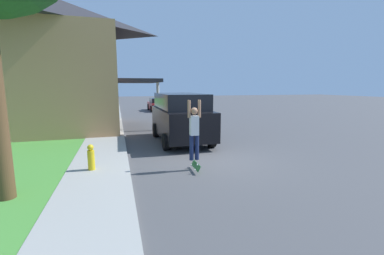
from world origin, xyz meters
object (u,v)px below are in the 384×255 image
object	(u,v)px
suv_parked	(181,116)
skateboard	(196,166)
car_down_street	(158,105)
skateboarder	(194,130)
fire_hydrant	(91,158)

from	to	relation	value
suv_parked	skateboard	bearing A→B (deg)	-97.84
car_down_street	skateboard	world-z (taller)	car_down_street
suv_parked	skateboarder	world-z (taller)	suv_parked
skateboarder	fire_hydrant	world-z (taller)	skateboarder
suv_parked	car_down_street	distance (m)	15.77
suv_parked	skateboard	xyz separation A→B (m)	(-0.59, -4.26, -1.02)
suv_parked	car_down_street	bearing A→B (deg)	85.03
suv_parked	fire_hydrant	world-z (taller)	suv_parked
skateboard	fire_hydrant	size ratio (longest dim) A/B	1.05
car_down_street	skateboarder	world-z (taller)	skateboarder
skateboard	skateboarder	bearing A→B (deg)	99.15
suv_parked	skateboarder	size ratio (longest dim) A/B	2.55
suv_parked	fire_hydrant	xyz separation A→B (m)	(-3.61, -3.57, -0.72)
suv_parked	fire_hydrant	size ratio (longest dim) A/B	6.06
suv_parked	fire_hydrant	bearing A→B (deg)	-135.31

